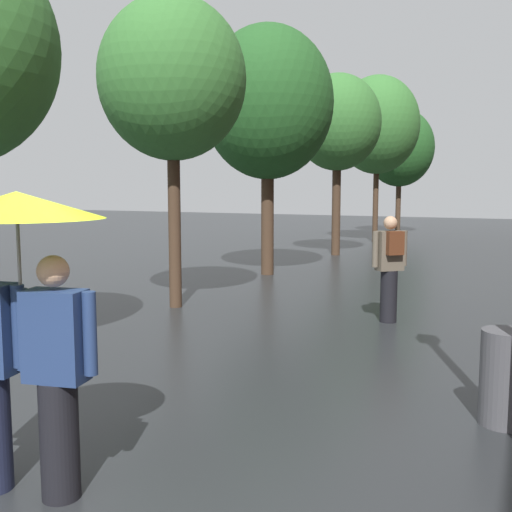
% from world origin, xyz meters
% --- Properties ---
extents(street_tree_1, '(2.50, 2.50, 5.28)m').
position_xyz_m(street_tree_1, '(-3.17, 6.19, 3.89)').
color(street_tree_1, '#473323').
rests_on(street_tree_1, ground).
extents(street_tree_2, '(3.07, 3.07, 5.83)m').
position_xyz_m(street_tree_2, '(-3.36, 10.47, 4.03)').
color(street_tree_2, '#473323').
rests_on(street_tree_2, ground).
extents(street_tree_3, '(2.63, 2.63, 5.48)m').
position_xyz_m(street_tree_3, '(-3.18, 15.14, 4.01)').
color(street_tree_3, '#473323').
rests_on(street_tree_3, ground).
extents(street_tree_4, '(3.13, 3.13, 6.23)m').
position_xyz_m(street_tree_4, '(-3.23, 20.04, 4.39)').
color(street_tree_4, '#473323').
rests_on(street_tree_4, ground).
extents(street_tree_5, '(3.01, 3.01, 5.53)m').
position_xyz_m(street_tree_5, '(-3.35, 24.49, 3.81)').
color(street_tree_5, '#473323').
rests_on(street_tree_5, ground).
extents(couple_under_umbrella, '(1.15, 1.15, 2.07)m').
position_xyz_m(couple_under_umbrella, '(-0.51, 0.29, 1.39)').
color(couple_under_umbrella, '#1E233D').
rests_on(couple_under_umbrella, ground).
extents(litter_bin, '(0.44, 0.44, 0.85)m').
position_xyz_m(litter_bin, '(2.37, 3.02, 0.42)').
color(litter_bin, '#4C4C51').
rests_on(litter_bin, ground).
extents(pedestrian_walking_midground, '(0.47, 0.46, 1.65)m').
position_xyz_m(pedestrian_walking_midground, '(0.49, 6.62, 0.88)').
color(pedestrian_walking_midground, black).
rests_on(pedestrian_walking_midground, ground).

